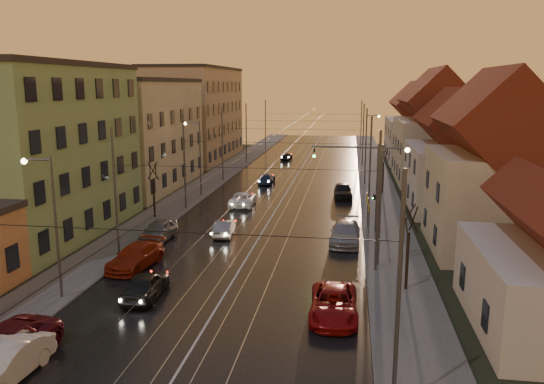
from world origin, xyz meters
The scene contains 46 objects.
ground centered at (0.00, 0.00, 0.00)m, with size 160.00×160.00×0.00m, color black.
road centered at (0.00, 40.00, 0.02)m, with size 16.00×120.00×0.04m, color black.
sidewalk_left centered at (-10.00, 40.00, 0.07)m, with size 4.00×120.00×0.15m, color #4C4C4C.
sidewalk_right centered at (10.00, 40.00, 0.07)m, with size 4.00×120.00×0.15m, color #4C4C4C.
tram_rail_0 centered at (-2.20, 40.00, 0.06)m, with size 0.06×120.00×0.03m, color gray.
tram_rail_1 centered at (-0.77, 40.00, 0.06)m, with size 0.06×120.00×0.03m, color gray.
tram_rail_2 centered at (0.77, 40.00, 0.06)m, with size 0.06×120.00×0.03m, color gray.
tram_rail_3 centered at (2.20, 40.00, 0.06)m, with size 0.06×120.00×0.03m, color gray.
apartment_left_1 centered at (-17.50, 14.00, 6.50)m, with size 10.00×18.00×13.00m, color #6E9C63.
apartment_left_2 centered at (-17.50, 34.00, 6.00)m, with size 10.00×20.00×12.00m, color tan.
apartment_left_3 centered at (-17.50, 58.00, 7.00)m, with size 10.00×24.00×14.00m, color tan.
house_right_1 centered at (17.00, 15.00, 5.45)m, with size 8.67×10.20×10.80m.
house_right_2 centered at (17.00, 28.00, 4.64)m, with size 9.18×12.24×9.20m.
house_right_3 centered at (17.00, 43.00, 5.80)m, with size 9.18×14.28×11.50m.
house_right_4 centered at (17.00, 61.00, 5.05)m, with size 9.18×16.32×10.00m.
catenary_pole_r_0 centered at (8.60, -6.00, 4.50)m, with size 0.16×0.16×9.00m, color #595B60.
catenary_pole_l_1 centered at (-8.60, 9.00, 4.50)m, with size 0.16×0.16×9.00m, color #595B60.
catenary_pole_r_1 centered at (8.60, 9.00, 4.50)m, with size 0.16×0.16×9.00m, color #595B60.
catenary_pole_l_2 centered at (-8.60, 24.00, 4.50)m, with size 0.16×0.16×9.00m, color #595B60.
catenary_pole_r_2 centered at (8.60, 24.00, 4.50)m, with size 0.16×0.16×9.00m, color #595B60.
catenary_pole_l_3 centered at (-8.60, 39.00, 4.50)m, with size 0.16×0.16×9.00m, color #595B60.
catenary_pole_r_3 centered at (8.60, 39.00, 4.50)m, with size 0.16×0.16×9.00m, color #595B60.
catenary_pole_l_4 centered at (-8.60, 54.00, 4.50)m, with size 0.16×0.16×9.00m, color #595B60.
catenary_pole_r_4 centered at (8.60, 54.00, 4.50)m, with size 0.16×0.16×9.00m, color #595B60.
catenary_pole_l_5 centered at (-8.60, 72.00, 4.50)m, with size 0.16×0.16×9.00m, color #595B60.
catenary_pole_r_5 centered at (8.60, 72.00, 4.50)m, with size 0.16×0.16×9.00m, color #595B60.
street_lamp_0 centered at (-9.10, 2.00, 4.89)m, with size 1.75×0.32×8.00m.
street_lamp_1 centered at (9.10, 10.00, 4.89)m, with size 1.75×0.32×8.00m.
street_lamp_2 centered at (-9.10, 30.00, 4.89)m, with size 1.75×0.32×8.00m.
street_lamp_3 centered at (9.10, 46.00, 4.89)m, with size 1.75×0.32×8.00m.
traffic_light_mast centered at (7.99, 18.00, 4.60)m, with size 5.30×0.32×7.20m.
bare_tree_0 centered at (-10.20, 20.00, 2.49)m, with size 1.09×1.09×5.11m.
bare_tree_1 centered at (10.20, 6.00, 2.49)m, with size 1.09×1.09×5.11m.
bare_tree_2 centered at (10.40, 34.00, 2.49)m, with size 1.09×1.09×5.11m.
driving_car_0 centered at (-4.26, 2.91, 0.75)m, with size 1.76×4.38×1.49m, color black.
driving_car_1 centered at (-2.83, 15.59, 0.63)m, with size 1.34×3.85×1.27m, color #99999E.
driving_car_2 centered at (-3.47, 26.09, 0.69)m, with size 2.28×4.95×1.37m, color white.
driving_car_3 centered at (-3.01, 38.08, 0.62)m, with size 1.75×4.30×1.25m, color navy.
driving_car_4 centered at (-3.10, 58.69, 0.61)m, with size 1.44×3.57×1.22m, color black.
parked_left_0 centered at (-6.60, -6.08, 0.76)m, with size 1.62×4.64×1.53m, color silver.
parked_left_1 centered at (-7.60, -4.92, 0.78)m, with size 2.58×5.59×1.55m, color #570E17.
parked_left_2 centered at (-6.80, 7.58, 0.74)m, with size 2.08×5.11×1.48m, color maroon.
parked_left_3 centered at (-7.47, 13.58, 0.77)m, with size 1.83×4.54×1.55m, color gray.
parked_right_0 centered at (6.20, 1.87, 0.72)m, with size 2.38×5.17×1.44m, color #9E0F11.
parked_right_1 centered at (6.62, 15.04, 0.78)m, with size 2.18×5.36×1.56m, color #A2A3A8.
parked_right_2 centered at (6.20, 31.34, 0.78)m, with size 1.85×4.59×1.56m, color black.
Camera 1 is at (6.79, -23.63, 11.69)m, focal length 35.00 mm.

